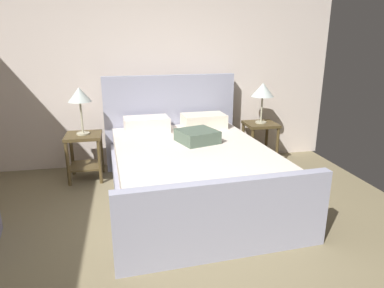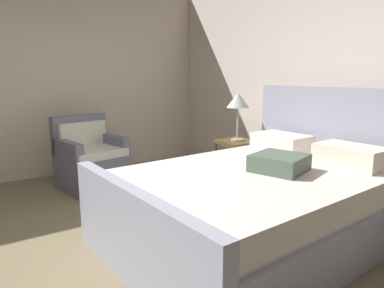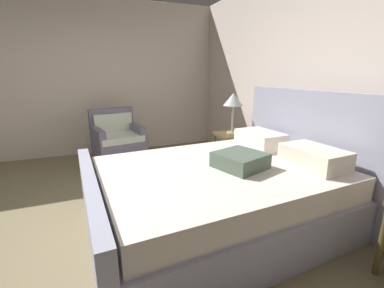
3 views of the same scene
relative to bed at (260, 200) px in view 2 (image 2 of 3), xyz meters
The scene contains 7 objects.
ground_plane 1.58m from the bed, 104.36° to the right, with size 5.33×5.50×0.02m, color #7F7252.
wall_back 1.71m from the bed, 106.16° to the left, with size 5.45×0.12×2.73m, color beige.
wall_side_left 3.59m from the bed, 154.37° to the right, with size 0.12×5.62×2.73m, color beige.
bed is the anchor object (origin of this frame).
nightstand_left 1.45m from the bed, 147.13° to the left, with size 0.44×0.44×0.60m.
table_lamp_left 1.62m from the bed, 147.13° to the left, with size 0.28×0.28×0.59m.
armchair 2.36m from the bed, 161.28° to the right, with size 0.85×0.84×0.90m.
Camera 2 is at (2.42, -0.57, 1.41)m, focal length 32.58 mm.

